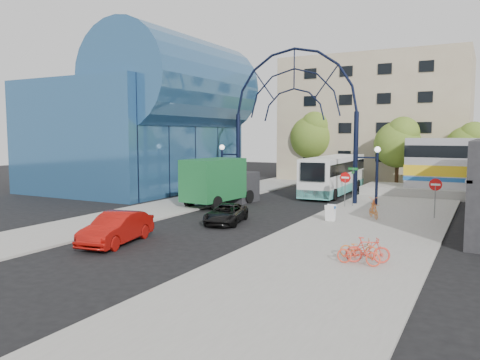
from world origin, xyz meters
The scene contains 22 objects.
ground centered at (0.00, 0.00, 0.00)m, with size 120.00×120.00×0.00m, color black.
sidewalk_east centered at (8.00, 4.00, 0.06)m, with size 8.00×56.00×0.12m, color gray.
plaza_west centered at (-6.50, 6.00, 0.06)m, with size 5.00×50.00×0.12m, color gray.
gateway_arch centered at (0.00, 14.00, 8.56)m, with size 13.64×0.44×12.10m.
stop_sign centered at (4.80, 12.00, 1.99)m, with size 0.80×0.07×2.50m.
do_not_enter_sign centered at (11.00, 10.00, 1.98)m, with size 0.76×0.07×2.48m.
street_name_sign centered at (5.20, 12.60, 2.13)m, with size 0.70×0.70×2.80m.
sandwich_board centered at (5.60, 5.98, 0.74)m, with size 0.55×0.61×0.99m.
transit_hall centered at (-15.30, 15.00, 6.70)m, with size 16.50×18.00×14.50m.
apartment_block centered at (2.00, 34.97, 7.00)m, with size 20.00×12.10×14.00m.
tree_north_a centered at (6.12, 25.93, 4.61)m, with size 4.48×4.48×7.00m.
tree_north_b centered at (-3.88, 29.93, 5.27)m, with size 5.12×5.12×8.00m.
tree_north_c centered at (12.12, 27.93, 4.28)m, with size 4.16×4.16×6.50m.
city_bus centered at (1.64, 19.74, 1.74)m, with size 3.06×12.21×3.34m.
green_truck centered at (-3.84, 9.11, 1.76)m, with size 3.24×7.19×3.52m.
black_suv centered at (0.09, 3.00, 0.57)m, with size 1.90×4.13×1.15m, color black.
red_sedan centered at (-1.97, -4.09, 0.76)m, with size 1.62×4.64×1.53m, color #930D09.
bike_near_a centered at (6.94, 11.57, 0.58)m, with size 0.61×1.76×0.93m, color orange.
bike_near_b centered at (7.67, 8.19, 0.58)m, with size 0.44×1.54×0.93m, color orange.
bike_far_a centered at (9.16, -1.59, 0.53)m, with size 0.54×1.55×0.82m, color #D16729.
bike_far_b centered at (9.69, -2.25, 0.65)m, with size 0.50×1.77×1.06m, color red.
bike_far_c centered at (9.43, -2.68, 0.58)m, with size 0.61×1.74×0.92m, color #E5472D.
Camera 1 is at (13.85, -20.98, 5.30)m, focal length 35.00 mm.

